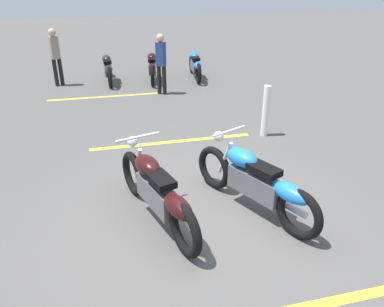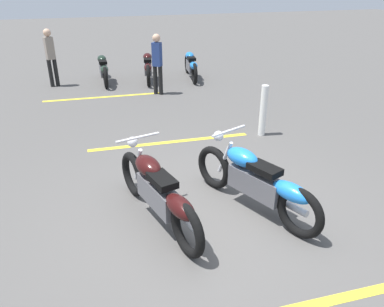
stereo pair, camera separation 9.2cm
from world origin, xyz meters
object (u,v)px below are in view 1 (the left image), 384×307
motorcycle_row_far_left (195,65)px  bystander_near_row (161,61)px  motorcycle_bright_foreground (256,182)px  motorcycle_row_center (108,68)px  motorcycle_row_left (152,67)px  bollard_post (266,111)px  motorcycle_dark_foreground (157,192)px  bystander_secondary (55,54)px

motorcycle_row_far_left → bystander_near_row: bystander_near_row is taller
motorcycle_bright_foreground → motorcycle_row_far_left: (7.42, -1.44, -0.03)m
motorcycle_bright_foreground → motorcycle_row_center: bearing=-12.3°
motorcycle_row_left → bollard_post: bearing=-154.5°
motorcycle_row_center → motorcycle_bright_foreground: bearing=-169.5°
motorcycle_bright_foreground → motorcycle_row_left: bearing=-22.3°
motorcycle_row_center → bystander_near_row: bystander_near_row is taller
motorcycle_dark_foreground → motorcycle_bright_foreground: bearing=-109.3°
bystander_near_row → bollard_post: 3.84m
motorcycle_dark_foreground → bystander_secondary: size_ratio=1.32×
motorcycle_row_left → motorcycle_row_center: bearing=93.9°
bystander_near_row → bollard_post: bystander_near_row is taller
bystander_secondary → bollard_post: bystander_secondary is taller
motorcycle_row_left → bystander_secondary: bearing=96.4°
motorcycle_dark_foreground → bystander_near_row: (5.89, -1.36, 0.45)m
motorcycle_row_left → motorcycle_row_center: size_ratio=1.01×
motorcycle_dark_foreground → bystander_near_row: bearing=-26.6°
motorcycle_row_center → motorcycle_row_far_left: bearing=-95.5°
motorcycle_row_left → motorcycle_row_center: (0.17, 1.36, -0.01)m
motorcycle_row_far_left → motorcycle_row_center: (0.32, 2.72, -0.00)m
motorcycle_dark_foreground → bystander_near_row: 6.06m
motorcycle_bright_foreground → bollard_post: bollard_post is taller
motorcycle_bright_foreground → motorcycle_row_center: motorcycle_bright_foreground is taller
motorcycle_row_left → bystander_near_row: 1.62m
motorcycle_bright_foreground → bystander_secondary: size_ratio=1.27×
motorcycle_bright_foreground → motorcycle_row_center: size_ratio=1.00×
motorcycle_dark_foreground → motorcycle_row_far_left: bearing=-34.4°
motorcycle_row_left → bystander_near_row: (-1.55, 0.04, 0.47)m
motorcycle_bright_foreground → motorcycle_row_left: (7.57, -0.07, -0.02)m
motorcycle_row_left → motorcycle_row_center: 1.37m
motorcycle_row_center → bystander_near_row: 2.22m
bystander_secondary → motorcycle_bright_foreground: bearing=-1.9°
motorcycle_row_left → bystander_secondary: 2.86m
bollard_post → bystander_near_row: bearing=20.7°
motorcycle_dark_foreground → bollard_post: (2.32, -2.71, 0.06)m
motorcycle_dark_foreground → bollard_post: bearing=-63.1°
motorcycle_bright_foreground → bollard_post: size_ratio=2.02×
motorcycle_bright_foreground → motorcycle_dark_foreground: size_ratio=0.96×
motorcycle_row_center → bystander_near_row: (-1.72, -1.32, 0.47)m
motorcycle_row_left → bollard_post: (-5.12, -1.31, 0.08)m
motorcycle_dark_foreground → motorcycle_row_far_left: 7.80m
motorcycle_bright_foreground → bystander_secondary: (7.79, 2.74, 0.46)m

